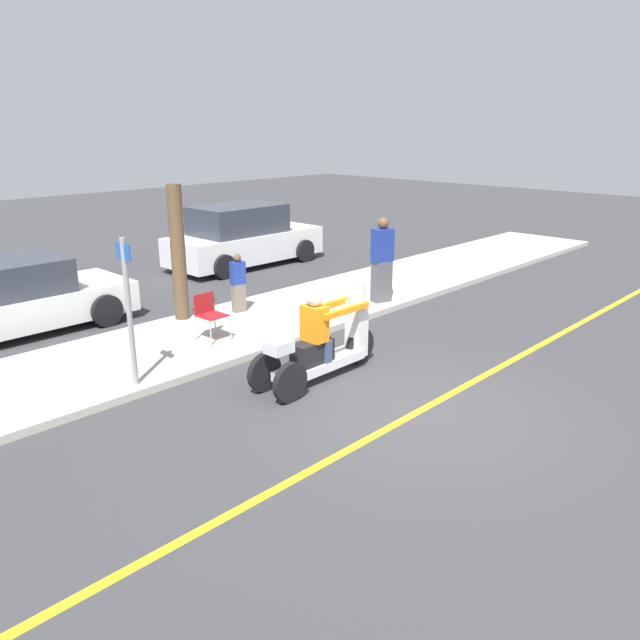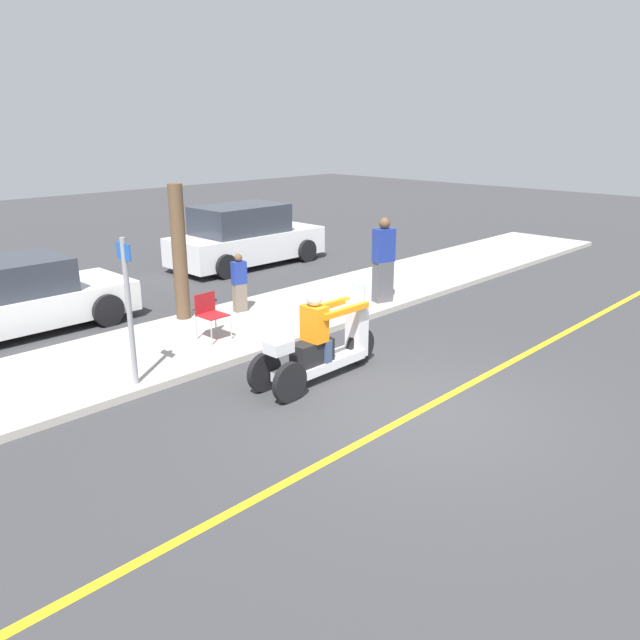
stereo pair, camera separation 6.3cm
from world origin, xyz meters
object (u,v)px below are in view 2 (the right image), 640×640
(motorcycle_trike, at_px, (320,347))
(parked_car_lot_left, at_px, (245,238))
(spectator_by_tree, at_px, (239,284))
(folding_chair_curbside, at_px, (209,311))
(parked_car_lot_center, at_px, (9,299))
(tree_trunk, at_px, (179,253))
(spectator_end_of_line, at_px, (383,262))
(street_sign, at_px, (129,306))

(motorcycle_trike, bearing_deg, parked_car_lot_left, 58.57)
(spectator_by_tree, relative_size, folding_chair_curbside, 1.47)
(folding_chair_curbside, bearing_deg, parked_car_lot_left, 45.23)
(parked_car_lot_center, height_order, tree_trunk, tree_trunk)
(parked_car_lot_left, relative_size, parked_car_lot_center, 1.02)
(motorcycle_trike, height_order, spectator_end_of_line, spectator_end_of_line)
(parked_car_lot_left, height_order, parked_car_lot_center, parked_car_lot_left)
(folding_chair_curbside, height_order, parked_car_lot_center, parked_car_lot_center)
(parked_car_lot_center, bearing_deg, tree_trunk, -35.34)
(spectator_end_of_line, relative_size, parked_car_lot_center, 0.42)
(spectator_by_tree, bearing_deg, motorcycle_trike, -109.15)
(motorcycle_trike, bearing_deg, spectator_by_tree, 70.85)
(motorcycle_trike, distance_m, spectator_by_tree, 3.68)
(spectator_end_of_line, relative_size, parked_car_lot_left, 0.41)
(spectator_by_tree, height_order, parked_car_lot_center, parked_car_lot_center)
(spectator_end_of_line, height_order, parked_car_lot_center, spectator_end_of_line)
(tree_trunk, bearing_deg, spectator_end_of_line, -29.20)
(motorcycle_trike, bearing_deg, parked_car_lot_center, 113.25)
(motorcycle_trike, xyz_separation_m, spectator_by_tree, (1.21, 3.47, 0.17))
(spectator_end_of_line, bearing_deg, parked_car_lot_left, 83.98)
(motorcycle_trike, xyz_separation_m, parked_car_lot_center, (-2.48, 5.76, 0.14))
(folding_chair_curbside, bearing_deg, street_sign, -156.27)
(parked_car_lot_left, bearing_deg, spectator_by_tree, -130.58)
(motorcycle_trike, bearing_deg, spectator_end_of_line, 25.65)
(spectator_by_tree, distance_m, street_sign, 3.95)
(spectator_end_of_line, distance_m, street_sign, 6.09)
(spectator_by_tree, relative_size, parked_car_lot_center, 0.28)
(folding_chair_curbside, xyz_separation_m, parked_car_lot_center, (-2.24, 3.23, 0.05))
(parked_car_lot_left, distance_m, street_sign, 8.68)
(spectator_by_tree, xyz_separation_m, parked_car_lot_center, (-3.68, 2.29, -0.03))
(spectator_end_of_line, bearing_deg, motorcycle_trike, -154.35)
(street_sign, bearing_deg, motorcycle_trike, -36.31)
(spectator_by_tree, height_order, folding_chair_curbside, spectator_by_tree)
(spectator_end_of_line, height_order, spectator_by_tree, spectator_end_of_line)
(motorcycle_trike, relative_size, spectator_by_tree, 2.05)
(spectator_end_of_line, xyz_separation_m, spectator_by_tree, (-2.63, 1.63, -0.30))
(tree_trunk, relative_size, street_sign, 1.20)
(folding_chair_curbside, xyz_separation_m, tree_trunk, (0.36, 1.39, 0.81))
(spectator_end_of_line, relative_size, spectator_by_tree, 1.52)
(spectator_by_tree, relative_size, parked_car_lot_left, 0.27)
(spectator_end_of_line, xyz_separation_m, parked_car_lot_left, (0.57, 5.36, -0.22))
(motorcycle_trike, bearing_deg, street_sign, 143.69)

